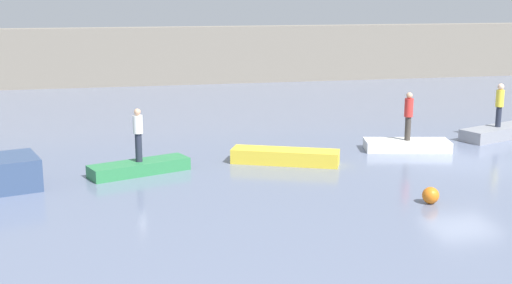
{
  "coord_description": "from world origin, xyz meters",
  "views": [
    {
      "loc": [
        -12.23,
        -21.23,
        5.87
      ],
      "look_at": [
        -7.09,
        2.19,
        0.55
      ],
      "focal_mm": 48.06,
      "sensor_mm": 36.0,
      "label": 1
    }
  ],
  "objects_px": {
    "rowboat_grey": "(497,133)",
    "person_yellow_shirt": "(500,103)",
    "person_red_shirt": "(409,114)",
    "rowboat_yellow": "(285,156)",
    "rowboat_green": "(139,168)",
    "mooring_buoy": "(431,195)",
    "rowboat_white": "(407,145)",
    "person_white_shirt": "(138,132)"
  },
  "relations": [
    {
      "from": "rowboat_green",
      "to": "person_white_shirt",
      "type": "height_order",
      "value": "person_white_shirt"
    },
    {
      "from": "person_yellow_shirt",
      "to": "person_red_shirt",
      "type": "distance_m",
      "value": 4.63
    },
    {
      "from": "rowboat_green",
      "to": "person_white_shirt",
      "type": "relative_size",
      "value": 1.88
    },
    {
      "from": "person_white_shirt",
      "to": "person_yellow_shirt",
      "type": "xyz_separation_m",
      "value": [
        14.47,
        2.44,
        0.09
      ]
    },
    {
      "from": "person_yellow_shirt",
      "to": "mooring_buoy",
      "type": "height_order",
      "value": "person_yellow_shirt"
    },
    {
      "from": "rowboat_grey",
      "to": "person_yellow_shirt",
      "type": "distance_m",
      "value": 1.23
    },
    {
      "from": "person_red_shirt",
      "to": "mooring_buoy",
      "type": "distance_m",
      "value": 6.73
    },
    {
      "from": "person_white_shirt",
      "to": "person_red_shirt",
      "type": "bearing_deg",
      "value": 7.12
    },
    {
      "from": "rowboat_grey",
      "to": "mooring_buoy",
      "type": "height_order",
      "value": "same"
    },
    {
      "from": "rowboat_white",
      "to": "rowboat_grey",
      "type": "xyz_separation_m",
      "value": [
        4.48,
        1.19,
        0.05
      ]
    },
    {
      "from": "person_yellow_shirt",
      "to": "person_red_shirt",
      "type": "xyz_separation_m",
      "value": [
        -4.48,
        -1.19,
        -0.08
      ]
    },
    {
      "from": "person_red_shirt",
      "to": "mooring_buoy",
      "type": "bearing_deg",
      "value": -108.93
    },
    {
      "from": "rowboat_green",
      "to": "mooring_buoy",
      "type": "distance_m",
      "value": 9.31
    },
    {
      "from": "rowboat_green",
      "to": "rowboat_grey",
      "type": "xyz_separation_m",
      "value": [
        14.47,
        2.44,
        0.04
      ]
    },
    {
      "from": "rowboat_white",
      "to": "person_red_shirt",
      "type": "height_order",
      "value": "person_red_shirt"
    },
    {
      "from": "person_red_shirt",
      "to": "rowboat_green",
      "type": "bearing_deg",
      "value": -172.88
    },
    {
      "from": "person_yellow_shirt",
      "to": "mooring_buoy",
      "type": "distance_m",
      "value": 10.06
    },
    {
      "from": "rowboat_green",
      "to": "rowboat_grey",
      "type": "height_order",
      "value": "rowboat_grey"
    },
    {
      "from": "person_red_shirt",
      "to": "mooring_buoy",
      "type": "xyz_separation_m",
      "value": [
        -2.15,
        -6.27,
        -1.15
      ]
    },
    {
      "from": "rowboat_yellow",
      "to": "person_yellow_shirt",
      "type": "xyz_separation_m",
      "value": [
        9.46,
        2.16,
        1.22
      ]
    },
    {
      "from": "rowboat_yellow",
      "to": "person_yellow_shirt",
      "type": "bearing_deg",
      "value": 36.49
    },
    {
      "from": "rowboat_white",
      "to": "person_yellow_shirt",
      "type": "distance_m",
      "value": 4.8
    },
    {
      "from": "rowboat_green",
      "to": "rowboat_white",
      "type": "distance_m",
      "value": 10.07
    },
    {
      "from": "rowboat_white",
      "to": "person_white_shirt",
      "type": "bearing_deg",
      "value": -160.26
    },
    {
      "from": "rowboat_green",
      "to": "rowboat_yellow",
      "type": "height_order",
      "value": "rowboat_yellow"
    },
    {
      "from": "mooring_buoy",
      "to": "rowboat_white",
      "type": "bearing_deg",
      "value": 71.07
    },
    {
      "from": "person_yellow_shirt",
      "to": "mooring_buoy",
      "type": "bearing_deg",
      "value": -131.62
    },
    {
      "from": "rowboat_green",
      "to": "person_white_shirt",
      "type": "bearing_deg",
      "value": 69.41
    },
    {
      "from": "rowboat_green",
      "to": "person_red_shirt",
      "type": "relative_size",
      "value": 1.82
    },
    {
      "from": "rowboat_grey",
      "to": "mooring_buoy",
      "type": "xyz_separation_m",
      "value": [
        -6.63,
        -7.46,
        0.0
      ]
    },
    {
      "from": "rowboat_grey",
      "to": "person_yellow_shirt",
      "type": "bearing_deg",
      "value": -111.33
    },
    {
      "from": "rowboat_green",
      "to": "mooring_buoy",
      "type": "height_order",
      "value": "mooring_buoy"
    },
    {
      "from": "rowboat_grey",
      "to": "person_yellow_shirt",
      "type": "height_order",
      "value": "person_yellow_shirt"
    },
    {
      "from": "rowboat_green",
      "to": "person_red_shirt",
      "type": "bearing_deg",
      "value": -13.48
    },
    {
      "from": "person_yellow_shirt",
      "to": "mooring_buoy",
      "type": "relative_size",
      "value": 3.69
    },
    {
      "from": "rowboat_grey",
      "to": "rowboat_yellow",
      "type": "bearing_deg",
      "value": 171.55
    },
    {
      "from": "rowboat_green",
      "to": "person_yellow_shirt",
      "type": "relative_size",
      "value": 1.87
    },
    {
      "from": "person_white_shirt",
      "to": "person_yellow_shirt",
      "type": "bearing_deg",
      "value": 9.55
    },
    {
      "from": "person_red_shirt",
      "to": "rowboat_white",
      "type": "bearing_deg",
      "value": -63.43
    },
    {
      "from": "rowboat_grey",
      "to": "person_red_shirt",
      "type": "height_order",
      "value": "person_red_shirt"
    },
    {
      "from": "rowboat_white",
      "to": "mooring_buoy",
      "type": "distance_m",
      "value": 6.63
    },
    {
      "from": "rowboat_grey",
      "to": "person_red_shirt",
      "type": "bearing_deg",
      "value": 173.53
    }
  ]
}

